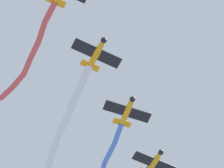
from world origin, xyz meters
name	(u,v)px	position (x,y,z in m)	size (l,w,h in m)	color
smoke_trail_lead	(30,56)	(-11.76, -1.44, 60.42)	(13.40, 7.26, 1.64)	#DB4C4C
airplane_left_wing	(97,53)	(-11.00, 6.30, 60.25)	(4.63, 5.97, 1.50)	orange
smoke_trail_left_wing	(58,145)	(-23.67, 1.96, 59.54)	(22.73, 6.66, 2.00)	white
airplane_right_wing	(127,111)	(-18.83, 10.30, 60.50)	(4.65, 6.07, 1.50)	orange
airplane_slot	(154,162)	(-26.66, 14.32, 60.75)	(4.63, 5.98, 1.50)	orange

